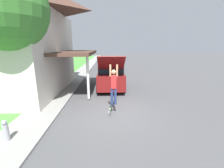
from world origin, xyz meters
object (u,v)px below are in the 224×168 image
(suv_parked, at_px, (111,74))
(skateboarder, at_px, (114,84))
(skateboard, at_px, (111,109))
(lawn_tree_near, at_px, (5,8))
(fire_hydrant, at_px, (6,131))
(car_down_street, at_px, (108,65))

(suv_parked, relative_size, skateboarder, 2.67)
(suv_parked, distance_m, skateboarder, 4.93)
(skateboarder, bearing_deg, suv_parked, 90.68)
(skateboard, bearing_deg, lawn_tree_near, 175.40)
(suv_parked, bearing_deg, skateboarder, -89.32)
(suv_parked, height_order, skateboarder, suv_parked)
(skateboarder, bearing_deg, fire_hydrant, -149.61)
(car_down_street, height_order, fire_hydrant, car_down_street)
(skateboarder, bearing_deg, car_down_street, 91.23)
(skateboarder, bearing_deg, lawn_tree_near, 177.63)
(skateboard, bearing_deg, suv_parked, 89.04)
(lawn_tree_near, height_order, suv_parked, lawn_tree_near)
(skateboard, height_order, fire_hydrant, fire_hydrant)
(lawn_tree_near, relative_size, suv_parked, 1.26)
(suv_parked, xyz_separation_m, fire_hydrant, (-3.82, -7.18, -0.64))
(suv_parked, xyz_separation_m, skateboarder, (0.06, -4.91, 0.43))
(lawn_tree_near, distance_m, car_down_street, 15.84)
(skateboard, distance_m, fire_hydrant, 4.28)
(lawn_tree_near, bearing_deg, suv_parked, 45.22)
(lawn_tree_near, height_order, skateboarder, lawn_tree_near)
(fire_hydrant, bearing_deg, lawn_tree_near, 109.23)
(lawn_tree_near, xyz_separation_m, skateboard, (4.59, -0.37, -4.61))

